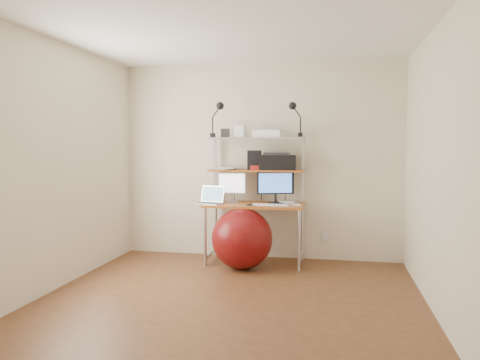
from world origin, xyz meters
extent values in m
plane|color=brown|center=(0.00, 0.00, 0.00)|extent=(3.60, 3.60, 0.00)
plane|color=white|center=(0.00, 0.00, 2.50)|extent=(3.60, 3.60, 0.00)
plane|color=#EDE2C7|center=(0.00, 1.80, 1.25)|extent=(3.60, 0.00, 3.60)
plane|color=#EDE2C7|center=(0.00, -1.80, 1.25)|extent=(3.60, 0.00, 3.60)
plane|color=#EDE2C7|center=(-1.80, 0.00, 1.25)|extent=(0.00, 3.60, 3.60)
plane|color=#EDE2C7|center=(1.80, 0.00, 1.25)|extent=(0.00, 3.60, 3.60)
cube|color=#BA5824|center=(0.00, 1.44, 0.72)|extent=(1.20, 0.60, 0.03)
cylinder|color=#B9B9BE|center=(-0.56, 1.18, 0.35)|extent=(0.04, 0.04, 0.71)
cylinder|color=#B9B9BE|center=(-0.56, 1.70, 0.35)|extent=(0.04, 0.04, 0.71)
cylinder|color=#B9B9BE|center=(0.56, 1.18, 0.35)|extent=(0.04, 0.04, 0.71)
cylinder|color=#B9B9BE|center=(0.56, 1.70, 0.35)|extent=(0.04, 0.04, 0.71)
cube|color=#B9B9BE|center=(-0.57, 1.70, 1.15)|extent=(0.03, 0.04, 0.84)
cube|color=#B9B9BE|center=(0.57, 1.70, 1.15)|extent=(0.03, 0.04, 0.84)
cube|color=#BA5824|center=(0.00, 1.57, 1.14)|extent=(1.18, 0.34, 0.02)
cube|color=#B9B9BE|center=(0.00, 1.57, 1.54)|extent=(1.18, 0.34, 0.02)
cube|color=white|center=(0.85, 1.79, 0.30)|extent=(0.08, 0.01, 0.12)
cube|color=#AAA9AE|center=(-0.31, 1.53, 0.75)|extent=(0.17, 0.14, 0.01)
cylinder|color=#AAA9AE|center=(-0.31, 1.55, 0.80)|extent=(0.03, 0.03, 0.09)
cube|color=#AAA9AE|center=(-0.31, 1.55, 0.98)|extent=(0.36, 0.05, 0.27)
plane|color=white|center=(-0.31, 1.54, 0.98)|extent=(0.32, 0.02, 0.32)
cube|color=black|center=(0.24, 1.50, 0.75)|extent=(0.19, 0.17, 0.01)
cylinder|color=black|center=(0.24, 1.52, 0.81)|extent=(0.03, 0.03, 0.10)
cube|color=black|center=(0.24, 1.52, 0.99)|extent=(0.44, 0.16, 0.27)
plane|color=#4075DA|center=(0.24, 1.51, 0.99)|extent=(0.39, 0.12, 0.41)
cube|color=silver|center=(-0.54, 1.32, 0.75)|extent=(0.35, 0.29, 0.02)
cube|color=#313133|center=(-0.54, 1.32, 0.76)|extent=(0.29, 0.19, 0.00)
cube|color=silver|center=(-0.51, 1.42, 0.85)|extent=(0.32, 0.14, 0.20)
plane|color=#79AACB|center=(-0.51, 1.42, 0.85)|extent=(0.29, 0.14, 0.27)
cube|color=white|center=(0.20, 1.32, 0.75)|extent=(0.44, 0.14, 0.01)
cube|color=white|center=(0.52, 1.34, 0.75)|extent=(0.09, 0.07, 0.02)
cube|color=silver|center=(0.41, 1.55, 0.76)|extent=(0.23, 0.23, 0.03)
cube|color=black|center=(-0.02, 1.30, 0.75)|extent=(0.11, 0.15, 0.01)
cube|color=black|center=(0.24, 1.59, 1.24)|extent=(0.50, 0.39, 0.18)
cube|color=#313133|center=(0.24, 1.59, 1.35)|extent=(0.34, 0.28, 0.03)
cube|color=black|center=(-0.03, 1.57, 1.27)|extent=(0.17, 0.17, 0.24)
cube|color=red|center=(0.04, 1.50, 1.18)|extent=(0.23, 0.18, 0.06)
cube|color=white|center=(0.15, 1.59, 1.59)|extent=(0.41, 0.31, 0.08)
cube|color=#AAA9AE|center=(0.15, 1.59, 1.64)|extent=(0.34, 0.25, 0.01)
cube|color=white|center=(-0.20, 1.54, 1.62)|extent=(0.14, 0.12, 0.14)
cube|color=#313133|center=(-0.41, 1.61, 1.61)|extent=(0.13, 0.13, 0.11)
cube|color=black|center=(-0.54, 1.48, 1.58)|extent=(0.05, 0.06, 0.05)
cylinder|color=black|center=(-0.54, 1.48, 1.70)|extent=(0.02, 0.02, 0.19)
sphere|color=black|center=(-0.44, 1.47, 1.94)|extent=(0.10, 0.10, 0.10)
cube|color=black|center=(0.54, 1.52, 1.58)|extent=(0.05, 0.06, 0.05)
cylinder|color=black|center=(0.54, 1.52, 1.70)|extent=(0.02, 0.02, 0.19)
sphere|color=black|center=(0.44, 1.51, 1.93)|extent=(0.09, 0.09, 0.09)
sphere|color=maroon|center=(-0.11, 1.16, 0.36)|extent=(0.72, 0.72, 0.72)
cube|color=white|center=(-0.41, 1.59, 1.15)|extent=(0.28, 0.33, 0.00)
cube|color=white|center=(-0.37, 1.52, 1.16)|extent=(0.32, 0.35, 0.00)
cube|color=white|center=(-0.44, 1.61, 1.16)|extent=(0.26, 0.31, 0.00)
cube|color=white|center=(-0.34, 1.55, 1.17)|extent=(0.26, 0.32, 0.00)
cube|color=white|center=(-0.40, 1.57, 1.17)|extent=(0.27, 0.32, 0.00)
camera|label=1|loc=(0.93, -4.17, 1.45)|focal=35.00mm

